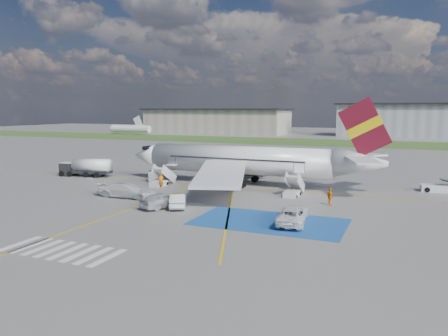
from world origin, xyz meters
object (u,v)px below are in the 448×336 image
Objects in this scene: fuel_tanker at (86,169)px; car_silver_a at (162,200)px; van_white_a at (293,212)px; van_white_b at (127,188)px; car_silver_b at (178,200)px; gpu_cart at (156,177)px; airliner at (249,161)px; belt_loader at (443,189)px.

car_silver_a is at bearing -42.49° from fuel_tanker.
van_white_a is 21.24m from van_white_b.
van_white_a is (12.81, -1.28, 0.23)m from car_silver_b.
gpu_cart is 27.91m from van_white_a.
van_white_b is (-20.94, 3.56, 0.14)m from van_white_a.
car_silver_a is (9.49, -14.17, 0.09)m from gpu_cart.
fuel_tanker reaches higher than car_silver_a.
airliner reaches higher than van_white_b.
gpu_cart is 0.39× the size of belt_loader.
airliner is 17.40m from van_white_b.
fuel_tanker is at bearing -179.36° from belt_loader.
fuel_tanker is at bearing 157.22° from gpu_cart.
gpu_cart is at bearing -38.55° from van_white_a.
car_silver_a is 7.35m from van_white_b.
gpu_cart is 0.43× the size of van_white_a.
fuel_tanker is 3.65× the size of gpu_cart.
car_silver_b is (-2.26, -16.06, -2.63)m from airliner.
car_silver_b is (10.98, -13.30, 0.02)m from gpu_cart.
fuel_tanker is at bearing -55.70° from car_silver_b.
belt_loader is (24.43, 4.75, -2.97)m from airliner.
airliner is 7.95× the size of car_silver_b.
van_white_a is at bearing -99.98° from van_white_b.
belt_loader is at bearing -122.22° from car_silver_a.
van_white_b is (-34.81, -18.52, 0.71)m from belt_loader.
car_silver_a is 0.85× the size of van_white_b.
belt_loader reaches higher than gpu_cart.
belt_loader is at bearing -11.15° from gpu_cart.
car_silver_a is at bearing -150.17° from belt_loader.
airliner is 6.36× the size of van_white_b.
airliner reaches higher than van_white_a.
gpu_cart is 0.47× the size of car_silver_a.
van_white_a is (14.30, -0.41, 0.15)m from car_silver_a.
van_white_b is at bearing -16.70° from van_white_a.
van_white_b is (2.85, -11.02, 0.39)m from gpu_cart.
van_white_b is at bearing -159.72° from belt_loader.
fuel_tanker is 26.39m from car_silver_a.
airliner reaches higher than belt_loader.
gpu_cart is 0.40× the size of van_white_b.
van_white_a is at bearing -161.43° from car_silver_a.
airliner is 16.43m from car_silver_b.
fuel_tanker is 1.44× the size of belt_loader.
van_white_a is at bearing -31.69° from fuel_tanker.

